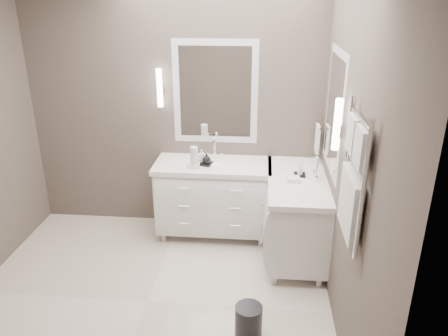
# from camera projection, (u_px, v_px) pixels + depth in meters

# --- Properties ---
(floor) EXTENTS (3.20, 3.00, 0.01)m
(floor) POSITION_uv_depth(u_px,v_px,m) (148.00, 302.00, 3.85)
(floor) COLOR silver
(floor) RESTS_ON ground
(wall_back) EXTENTS (3.20, 0.01, 2.70)m
(wall_back) POSITION_uv_depth(u_px,v_px,m) (174.00, 110.00, 4.73)
(wall_back) COLOR #534842
(wall_back) RESTS_ON floor
(wall_front) EXTENTS (3.20, 0.01, 2.70)m
(wall_front) POSITION_uv_depth(u_px,v_px,m) (44.00, 279.00, 1.95)
(wall_front) COLOR #534842
(wall_front) RESTS_ON floor
(wall_right) EXTENTS (0.01, 3.00, 2.70)m
(wall_right) POSITION_uv_depth(u_px,v_px,m) (350.00, 166.00, 3.21)
(wall_right) COLOR #534842
(wall_right) RESTS_ON floor
(vanity_back) EXTENTS (1.24, 0.59, 0.97)m
(vanity_back) POSITION_uv_depth(u_px,v_px,m) (213.00, 194.00, 4.76)
(vanity_back) COLOR white
(vanity_back) RESTS_ON floor
(vanity_right) EXTENTS (0.59, 1.24, 0.97)m
(vanity_right) POSITION_uv_depth(u_px,v_px,m) (296.00, 212.00, 4.39)
(vanity_right) COLOR white
(vanity_right) RESTS_ON floor
(mirror_back) EXTENTS (0.90, 0.02, 1.10)m
(mirror_back) POSITION_uv_depth(u_px,v_px,m) (215.00, 92.00, 4.60)
(mirror_back) COLOR white
(mirror_back) RESTS_ON wall_back
(mirror_right) EXTENTS (0.02, 0.90, 1.10)m
(mirror_right) POSITION_uv_depth(u_px,v_px,m) (334.00, 112.00, 3.87)
(mirror_right) COLOR white
(mirror_right) RESTS_ON wall_right
(sconce_back) EXTENTS (0.06, 0.06, 0.40)m
(sconce_back) POSITION_uv_depth(u_px,v_px,m) (160.00, 89.00, 4.57)
(sconce_back) COLOR white
(sconce_back) RESTS_ON wall_back
(sconce_right) EXTENTS (0.06, 0.06, 0.40)m
(sconce_right) POSITION_uv_depth(u_px,v_px,m) (337.00, 126.00, 3.33)
(sconce_right) COLOR white
(sconce_right) RESTS_ON wall_right
(towel_bar_corner) EXTENTS (0.03, 0.22, 0.30)m
(towel_bar_corner) POSITION_uv_depth(u_px,v_px,m) (317.00, 138.00, 4.56)
(towel_bar_corner) COLOR white
(towel_bar_corner) RESTS_ON wall_right
(towel_ladder) EXTENTS (0.06, 0.58, 0.90)m
(towel_ladder) POSITION_uv_depth(u_px,v_px,m) (353.00, 183.00, 2.83)
(towel_ladder) COLOR white
(towel_ladder) RESTS_ON wall_right
(waste_bin) EXTENTS (0.23, 0.23, 0.30)m
(waste_bin) POSITION_uv_depth(u_px,v_px,m) (248.00, 323.00, 3.39)
(waste_bin) COLOR black
(waste_bin) RESTS_ON floor
(amenity_tray_back) EXTENTS (0.20, 0.17, 0.03)m
(amenity_tray_back) POSITION_uv_depth(u_px,v_px,m) (204.00, 163.00, 4.59)
(amenity_tray_back) COLOR black
(amenity_tray_back) RESTS_ON vanity_back
(amenity_tray_right) EXTENTS (0.11, 0.15, 0.02)m
(amenity_tray_right) POSITION_uv_depth(u_px,v_px,m) (300.00, 175.00, 4.29)
(amenity_tray_right) COLOR black
(amenity_tray_right) RESTS_ON vanity_right
(water_bottle) EXTENTS (0.10, 0.10, 0.23)m
(water_bottle) POSITION_uv_depth(u_px,v_px,m) (194.00, 158.00, 4.46)
(water_bottle) COLOR silver
(water_bottle) RESTS_ON vanity_back
(soap_bottle_a) EXTENTS (0.08, 0.08, 0.13)m
(soap_bottle_a) POSITION_uv_depth(u_px,v_px,m) (202.00, 156.00, 4.58)
(soap_bottle_a) COLOR white
(soap_bottle_a) RESTS_ON amenity_tray_back
(soap_bottle_b) EXTENTS (0.09, 0.09, 0.11)m
(soap_bottle_b) POSITION_uv_depth(u_px,v_px,m) (207.00, 158.00, 4.53)
(soap_bottle_b) COLOR black
(soap_bottle_b) RESTS_ON amenity_tray_back
(soap_bottle_c) EXTENTS (0.07, 0.07, 0.15)m
(soap_bottle_c) POSITION_uv_depth(u_px,v_px,m) (300.00, 167.00, 4.26)
(soap_bottle_c) COLOR white
(soap_bottle_c) RESTS_ON amenity_tray_right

